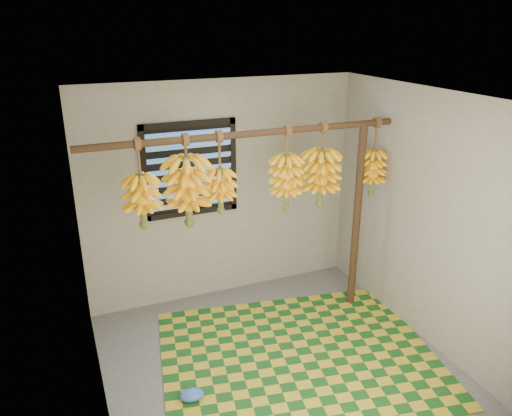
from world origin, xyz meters
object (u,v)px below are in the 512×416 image
support_post (357,219)px  banana_bunch_e (321,177)px  banana_bunch_f (373,172)px  banana_bunch_a (142,201)px  banana_bunch_d (286,182)px  banana_bunch_b (188,191)px  banana_bunch_c (220,190)px  woven_mat (298,356)px  plastic_bag (192,395)px

support_post → banana_bunch_e: size_ratio=2.42×
banana_bunch_f → banana_bunch_a: bearing=180.0°
support_post → banana_bunch_d: size_ratio=2.45×
banana_bunch_b → banana_bunch_c: 0.30m
woven_mat → banana_bunch_c: size_ratio=3.30×
support_post → plastic_bag: 2.39m
woven_mat → banana_bunch_b: size_ratio=3.05×
banana_bunch_c → plastic_bag: bearing=-125.0°
banana_bunch_a → banana_bunch_f: bearing=-0.0°
banana_bunch_b → banana_bunch_f: 1.93m
banana_bunch_a → banana_bunch_f: size_ratio=0.96×
woven_mat → banana_bunch_c: 1.71m
plastic_bag → banana_bunch_c: bearing=55.0°
woven_mat → banana_bunch_e: 1.71m
banana_bunch_d → banana_bunch_f: size_ratio=1.01×
plastic_bag → banana_bunch_f: (2.19, 0.80, 1.44)m
banana_bunch_a → banana_bunch_d: same height
woven_mat → banana_bunch_a: banana_bunch_a is taller
banana_bunch_b → banana_bunch_d: size_ratio=1.00×
banana_bunch_f → banana_bunch_b: bearing=180.0°
banana_bunch_a → banana_bunch_c: 0.70m
banana_bunch_c → banana_bunch_f: 1.63m
banana_bunch_a → banana_bunch_b: size_ratio=0.95×
banana_bunch_d → banana_bunch_c: bearing=180.0°
banana_bunch_c → banana_bunch_f: same height
banana_bunch_a → banana_bunch_d: (1.36, -0.00, -0.00)m
support_post → banana_bunch_b: (-1.78, 0.00, 0.54)m
support_post → banana_bunch_e: (-0.45, -0.00, 0.51)m
banana_bunch_a → banana_bunch_f: (2.33, -0.00, -0.02)m
support_post → banana_bunch_f: (0.15, 0.00, 0.49)m
plastic_bag → banana_bunch_e: size_ratio=0.25×
banana_bunch_b → banana_bunch_d: 0.96m
banana_bunch_b → banana_bunch_f: size_ratio=1.02×
plastic_bag → banana_bunch_a: size_ratio=0.26×
plastic_bag → banana_bunch_e: 2.30m
support_post → banana_bunch_d: banana_bunch_d is taller
banana_bunch_d → banana_bunch_e: size_ratio=0.99×
woven_mat → banana_bunch_f: 1.97m
plastic_bag → banana_bunch_b: bearing=71.9°
woven_mat → banana_bunch_e: bearing=50.7°
woven_mat → banana_bunch_b: (-0.81, 0.63, 1.54)m
support_post → banana_bunch_a: 2.24m
banana_bunch_d → banana_bunch_a: bearing=180.0°
plastic_bag → banana_bunch_c: 1.75m
banana_bunch_b → banana_bunch_f: (1.93, 0.00, -0.05)m
woven_mat → banana_bunch_f: bearing=29.4°
support_post → plastic_bag: size_ratio=9.86×
banana_bunch_a → support_post: bearing=-0.0°
banana_bunch_c → banana_bunch_d: (0.66, -0.00, -0.00)m
banana_bunch_b → banana_bunch_d: same height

